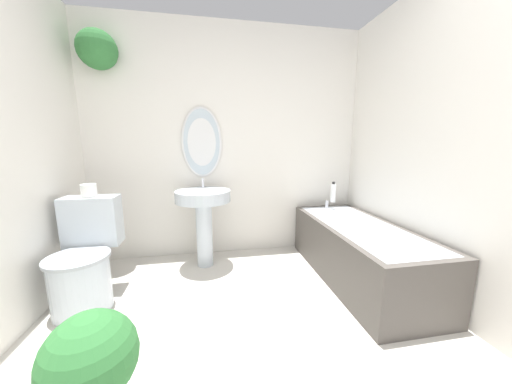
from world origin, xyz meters
The scene contains 8 objects.
wall_back centered at (-0.10, 2.33, 1.27)m, with size 2.95×0.34×2.40m.
wall_right centered at (1.44, 1.16, 1.20)m, with size 0.06×2.43×2.40m.
toilet centered at (-1.15, 1.53, 0.33)m, with size 0.41×0.59×0.79m.
pedestal_sink centered at (-0.28, 2.01, 0.57)m, with size 0.53×0.53×0.86m.
bathtub centered at (1.07, 1.51, 0.26)m, with size 0.65×1.52×0.57m.
shampoo_bottle centered at (1.11, 2.10, 0.68)m, with size 0.06×0.06×0.22m.
potted_plant centered at (-0.71, 0.56, 0.29)m, with size 0.37×0.37×0.52m.
toilet_paper_roll centered at (-1.15, 1.73, 0.84)m, with size 0.11×0.11×0.10m.
Camera 1 is at (-0.22, -0.45, 1.18)m, focal length 18.00 mm.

